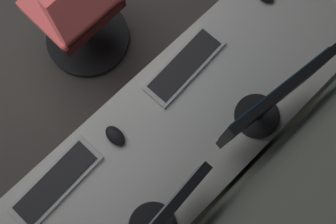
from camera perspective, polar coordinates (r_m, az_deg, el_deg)
name	(u,v)px	position (r m, az deg, el deg)	size (l,w,h in m)	color
wall_back	(278,200)	(1.00, 17.21, -13.26)	(4.59, 0.10, 2.60)	slate
desk	(176,135)	(1.62, 1.24, -3.70)	(2.05, 0.62, 0.73)	white
drawer_pedestal	(200,127)	(1.96, 5.16, -2.42)	(0.40, 0.51, 0.69)	white
monitor_primary	(271,101)	(1.39, 16.20, 1.69)	(0.49, 0.20, 0.42)	black
keyboard_main	(184,65)	(1.63, 2.64, 7.45)	(0.43, 0.17, 0.02)	silver
keyboard_spare	(56,183)	(1.59, -17.43, -10.72)	(0.43, 0.16, 0.02)	silver
mouse_main	(115,136)	(1.55, -8.43, -3.79)	(0.06, 0.10, 0.03)	black
office_chair	(81,13)	(2.13, -13.76, 15.14)	(0.56, 0.56, 0.97)	maroon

